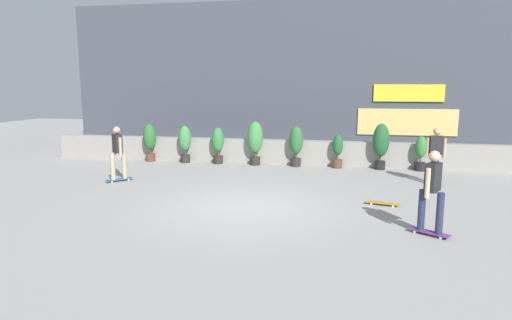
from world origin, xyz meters
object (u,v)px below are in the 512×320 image
Objects in this scene: potted_plant_7 at (421,152)px; skateboard_near_camera at (383,203)px; skater_by_wall_left at (436,153)px; skater_far_right at (432,189)px; potted_plant_1 at (185,142)px; potted_plant_3 at (255,140)px; skater_foreground at (118,151)px; potted_plant_5 at (338,150)px; potted_plant_6 at (381,143)px; potted_plant_2 at (218,143)px; potted_plant_0 at (150,140)px; potted_plant_4 at (296,143)px.

potted_plant_7 reaches higher than skateboard_near_camera.
skater_by_wall_left and skater_far_right have the same top height.
skater_far_right is (7.60, -6.88, 0.13)m from potted_plant_1.
potted_plant_3 reaches higher than skateboard_near_camera.
potted_plant_3 is 5.81m from potted_plant_7.
skater_by_wall_left and skater_foreground have the same top height.
potted_plant_5 is at bearing 0.00° from potted_plant_3.
skater_foreground is (-9.38, -3.54, 0.30)m from potted_plant_7.
skater_by_wall_left is 4.90m from skater_far_right.
potted_plant_1 is 7.20m from potted_plant_6.
skater_by_wall_left is at bearing -15.90° from potted_plant_2.
potted_plant_0 is 7.15m from potted_plant_5.
skater_far_right reaches higher than potted_plant_3.
potted_plant_4 reaches higher than potted_plant_7.
potted_plant_2 is at bearing 139.36° from skateboard_near_camera.
potted_plant_4 reaches higher than potted_plant_5.
skateboard_near_camera is at bearing -40.64° from potted_plant_2.
potted_plant_1 is at bearing 145.16° from skateboard_near_camera.
potted_plant_3 is at bearing 0.00° from potted_plant_2.
potted_plant_4 is 0.91× the size of potted_plant_6.
skater_by_wall_left reaches higher than skateboard_near_camera.
skater_far_right is (-0.93, -6.88, 0.30)m from potted_plant_7.
potted_plant_4 is at bearing 0.00° from potted_plant_1.
potted_plant_0 is at bearing 99.27° from skater_foreground.
potted_plant_6 is at bearing 0.00° from potted_plant_4.
skater_foreground is (-2.15, -3.54, 0.16)m from potted_plant_2.
skater_foreground is at bearing -159.33° from potted_plant_7.
potted_plant_4 is 1.21× the size of potted_plant_7.
potted_plant_7 is (1.33, 0.00, -0.31)m from potted_plant_6.
potted_plant_1 is 1.30m from potted_plant_2.
skater_foreground reaches higher than potted_plant_5.
potted_plant_4 is 0.86× the size of skater_foreground.
potted_plant_0 is at bearing 168.29° from skater_by_wall_left.
potted_plant_5 is 2.81m from potted_plant_7.
potted_plant_5 is 0.71× the size of skater_foreground.
potted_plant_0 is 0.90× the size of potted_plant_6.
potted_plant_2 is at bearing 0.00° from potted_plant_0.
potted_plant_4 is 0.86× the size of skater_by_wall_left.
skater_foreground is at bearing -135.33° from potted_plant_3.
skateboard_near_camera is (1.17, -4.80, -0.58)m from potted_plant_5.
skater_by_wall_left reaches higher than potted_plant_7.
potted_plant_7 is at bearing 91.78° from skater_by_wall_left.
skater_by_wall_left is at bearing 57.89° from skateboard_near_camera.
skater_far_right reaches higher than potted_plant_6.
potted_plant_4 is at bearing -180.00° from potted_plant_5.
skater_by_wall_left reaches higher than potted_plant_4.
potted_plant_5 is at bearing 0.00° from potted_plant_2.
potted_plant_4 is (5.67, 0.00, 0.01)m from potted_plant_0.
potted_plant_3 is 6.41m from skateboard_near_camera.
potted_plant_1 reaches higher than potted_plant_5.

